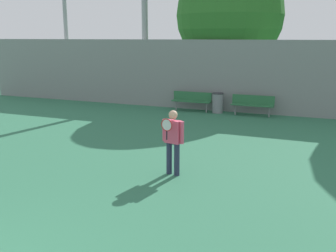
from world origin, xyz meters
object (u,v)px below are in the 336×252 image
Objects in this scene: tennis_player at (173,138)px; bench_courtside_far at (192,99)px; trash_bin at (218,103)px; bench_courtside_near at (253,103)px; tree_green_broad at (230,15)px.

tennis_player reaches higher than bench_courtside_far.
trash_bin is (-1.17, 8.46, -0.49)m from tennis_player.
trash_bin reaches higher than bench_courtside_near.
bench_courtside_far is 0.26× the size of tree_green_broad.
bench_courtside_far is at bearing 117.32° from tennis_player.
tennis_player is 1.80× the size of trash_bin.
bench_courtside_near is (0.42, 8.41, -0.38)m from tennis_player.
bench_courtside_near is 5.37m from tree_green_broad.
trash_bin is at bearing 2.17° from bench_courtside_far.
bench_courtside_near is at bearing -58.54° from tree_green_broad.
tennis_player reaches higher than bench_courtside_near.
tennis_player is 12.18m from tree_green_broad.
trash_bin is at bearing 178.32° from bench_courtside_near.
tennis_player reaches higher than trash_bin.
trash_bin is (1.23, 0.05, -0.10)m from bench_courtside_far.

